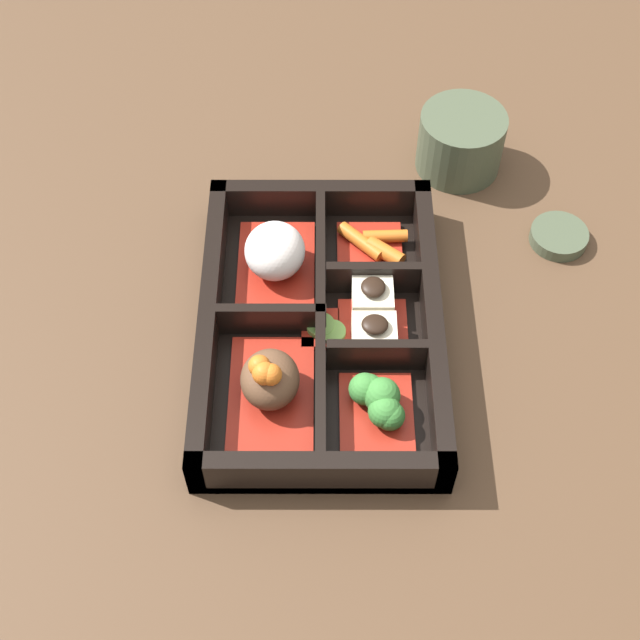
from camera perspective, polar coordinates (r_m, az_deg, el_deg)
The scene contains 11 objects.
ground_plane at distance 0.75m, azimuth 0.00°, elevation -1.12°, with size 3.00×3.00×0.00m, color #4C3523.
bento_base at distance 0.74m, azimuth 0.00°, elevation -0.90°, with size 0.28×0.20×0.01m.
bento_rim at distance 0.73m, azimuth 0.17°, elevation -0.16°, with size 0.28×0.20×0.04m.
bowl_stew at distance 0.69m, azimuth -3.26°, elevation -4.00°, with size 0.11×0.07×0.06m.
bowl_rice at distance 0.76m, azimuth -2.92°, elevation 4.18°, with size 0.11×0.07×0.05m.
bowl_greens at distance 0.68m, azimuth 3.72°, elevation -5.22°, with size 0.07×0.06×0.03m.
bowl_tofu at distance 0.73m, azimuth 3.40°, elevation 0.22°, with size 0.07×0.06×0.03m.
bowl_carrots at distance 0.78m, azimuth 3.38°, elevation 4.67°, with size 0.06×0.06×0.02m.
bowl_pickles at distance 0.73m, azimuth 0.41°, elevation -0.52°, with size 0.04×0.03×0.01m.
tea_cup at distance 0.87m, azimuth 8.98°, elevation 11.28°, with size 0.08×0.08×0.06m.
sauce_dish at distance 0.83m, azimuth 15.02°, elevation 5.21°, with size 0.05×0.05×0.01m.
Camera 1 is at (-0.42, -0.00, 0.61)m, focal length 50.00 mm.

